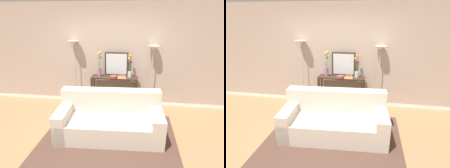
{
  "view_description": "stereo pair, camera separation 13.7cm",
  "coord_description": "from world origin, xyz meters",
  "views": [
    {
      "loc": [
        0.7,
        -3.0,
        2.3
      ],
      "look_at": [
        0.15,
        0.93,
        0.88
      ],
      "focal_mm": 30.35,
      "sensor_mm": 36.0,
      "label": 1
    },
    {
      "loc": [
        0.83,
        -2.98,
        2.3
      ],
      "look_at": [
        0.15,
        0.93,
        0.88
      ],
      "focal_mm": 30.35,
      "sensor_mm": 36.0,
      "label": 2
    }
  ],
  "objects": [
    {
      "name": "ground_plane",
      "position": [
        0.0,
        0.0,
        -0.01
      ],
      "size": [
        16.0,
        16.0,
        0.02
      ],
      "primitive_type": "cube",
      "color": "#9E754C"
    },
    {
      "name": "back_wall",
      "position": [
        0.0,
        1.91,
        1.33
      ],
      "size": [
        12.0,
        0.15,
        2.65
      ],
      "color": "white",
      "rests_on": "ground"
    },
    {
      "name": "area_rug",
      "position": [
        0.19,
        0.16,
        0.01
      ],
      "size": [
        2.63,
        2.08,
        0.01
      ],
      "color": "#51382D",
      "rests_on": "ground"
    },
    {
      "name": "couch",
      "position": [
        0.19,
        0.32,
        0.31
      ],
      "size": [
        2.1,
        1.05,
        0.88
      ],
      "color": "beige",
      "rests_on": "ground"
    },
    {
      "name": "console_table",
      "position": [
        0.12,
        1.6,
        0.57
      ],
      "size": [
        1.19,
        0.34,
        0.84
      ],
      "color": "#382619",
      "rests_on": "ground"
    },
    {
      "name": "floor_lamp_left",
      "position": [
        -0.95,
        1.69,
        1.36
      ],
      "size": [
        0.28,
        0.28,
        1.72
      ],
      "color": "#B7B2A8",
      "rests_on": "ground"
    },
    {
      "name": "floor_lamp_right",
      "position": [
        1.06,
        1.69,
        1.29
      ],
      "size": [
        0.28,
        0.28,
        1.64
      ],
      "color": "#B7B2A8",
      "rests_on": "ground"
    },
    {
      "name": "wall_mirror",
      "position": [
        0.16,
        1.74,
        1.14
      ],
      "size": [
        0.6,
        0.02,
        0.61
      ],
      "color": "#382619",
      "rests_on": "console_table"
    },
    {
      "name": "vase_tall_flowers",
      "position": [
        -0.26,
        1.61,
        1.08
      ],
      "size": [
        0.13,
        0.1,
        0.65
      ],
      "color": "gray",
      "rests_on": "console_table"
    },
    {
      "name": "vase_short_flowers",
      "position": [
        0.51,
        1.64,
        1.05
      ],
      "size": [
        0.13,
        0.13,
        0.57
      ],
      "color": "silver",
      "rests_on": "console_table"
    },
    {
      "name": "fruit_bowl",
      "position": [
        0.11,
        1.5,
        0.87
      ],
      "size": [
        0.19,
        0.19,
        0.06
      ],
      "color": "brown",
      "rests_on": "console_table"
    },
    {
      "name": "book_stack",
      "position": [
        0.32,
        1.5,
        0.87
      ],
      "size": [
        0.22,
        0.14,
        0.08
      ],
      "color": "gold",
      "rests_on": "console_table"
    },
    {
      "name": "book_row_under_console",
      "position": [
        -0.13,
        1.6,
        0.06
      ],
      "size": [
        0.48,
        0.18,
        0.13
      ],
      "color": "#BC3328",
      "rests_on": "ground"
    }
  ]
}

